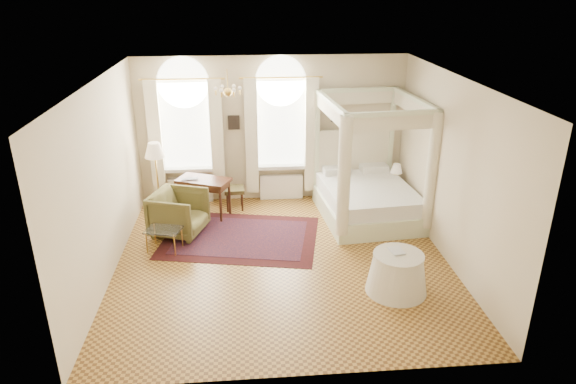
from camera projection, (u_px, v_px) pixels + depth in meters
name	position (u px, v px, depth m)	size (l,w,h in m)	color
ground	(283.00, 260.00, 9.44)	(6.00, 6.00, 0.00)	#A77930
room_walls	(282.00, 158.00, 8.69)	(6.00, 6.00, 6.00)	beige
window_left	(187.00, 141.00, 11.37)	(1.62, 0.27, 3.29)	white
window_right	(281.00, 138.00, 11.54)	(1.62, 0.27, 3.29)	white
chandelier	(228.00, 91.00, 9.37)	(0.51, 0.45, 0.50)	gold
wall_pictures	(276.00, 120.00, 11.46)	(2.54, 0.03, 0.39)	black
canopy_bed	(368.00, 192.00, 10.96)	(2.18, 2.58, 2.60)	beige
nightstand	(391.00, 191.00, 11.82)	(0.40, 0.36, 0.57)	#33170D
nightstand_lamp	(396.00, 169.00, 11.57)	(0.26, 0.26, 0.39)	gold
writing_desk	(204.00, 184.00, 11.03)	(1.25, 0.98, 0.83)	#33170D
laptop	(190.00, 178.00, 11.00)	(0.36, 0.23, 0.03)	black
stool	(234.00, 191.00, 11.45)	(0.46, 0.46, 0.50)	#41371C
armchair	(179.00, 213.00, 10.29)	(0.96, 0.99, 0.90)	#4B4520
coffee_table	(164.00, 231.00, 9.66)	(0.74, 0.61, 0.44)	silver
floor_lamp	(155.00, 154.00, 10.73)	(0.43, 0.43, 1.65)	gold
oriental_rug	(241.00, 237.00, 10.28)	(3.38, 2.71, 0.01)	#3B0E10
side_table	(397.00, 273.00, 8.39)	(1.01, 1.01, 0.69)	#EBE7CC
book	(391.00, 252.00, 8.31)	(0.21, 0.28, 0.03)	black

